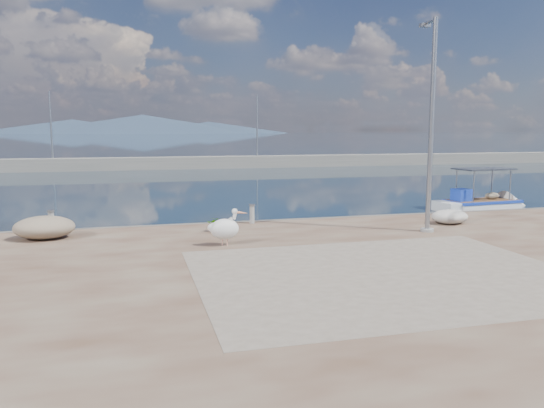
{
  "coord_description": "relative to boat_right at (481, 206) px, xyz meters",
  "views": [
    {
      "loc": [
        -4.77,
        -14.17,
        3.91
      ],
      "look_at": [
        0.0,
        3.8,
        1.3
      ],
      "focal_mm": 35.0,
      "sensor_mm": 36.0,
      "label": 1
    }
  ],
  "objects": [
    {
      "name": "boat_right",
      "position": [
        0.0,
        0.0,
        0.0
      ],
      "size": [
        5.08,
        2.02,
        2.39
      ],
      "rotation": [
        0.0,
        0.0,
        0.08
      ],
      "color": "white",
      "rests_on": "ground"
    },
    {
      "name": "quay",
      "position": [
        -11.87,
        -14.21,
        0.06
      ],
      "size": [
        44.0,
        22.0,
        0.5
      ],
      "primitive_type": "cube",
      "color": "#523323",
      "rests_on": "ground"
    },
    {
      "name": "bollard_near",
      "position": [
        -12.42,
        -3.64,
        0.7
      ],
      "size": [
        0.23,
        0.23,
        0.71
      ],
      "color": "gray",
      "rests_on": "quay"
    },
    {
      "name": "bollard_far",
      "position": [
        -19.3,
        -3.61,
        0.72
      ],
      "size": [
        0.25,
        0.25,
        0.76
      ],
      "color": "gray",
      "rests_on": "quay"
    },
    {
      "name": "net_pile_d",
      "position": [
        -5.45,
        -5.57,
        0.57
      ],
      "size": [
        1.38,
        1.04,
        0.52
      ],
      "primitive_type": "ellipsoid",
      "color": "silver",
      "rests_on": "quay"
    },
    {
      "name": "breakwater",
      "position": [
        -11.87,
        31.79,
        0.42
      ],
      "size": [
        120.0,
        2.2,
        7.5
      ],
      "color": "gray",
      "rests_on": "ground"
    },
    {
      "name": "potted_plant",
      "position": [
        -14.02,
        -4.87,
        0.56
      ],
      "size": [
        0.53,
        0.5,
        0.49
      ],
      "primitive_type": "imported",
      "rotation": [
        0.0,
        0.0,
        -0.32
      ],
      "color": "#33722D",
      "rests_on": "quay"
    },
    {
      "name": "mountains",
      "position": [
        -7.48,
        641.79,
        9.32
      ],
      "size": [
        370.0,
        280.0,
        22.0
      ],
      "color": "#28384C",
      "rests_on": "ground"
    },
    {
      "name": "pelican",
      "position": [
        -14.03,
        -7.15,
        0.84
      ],
      "size": [
        1.18,
        0.72,
        1.12
      ],
      "rotation": [
        0.0,
        0.0,
        -0.25
      ],
      "color": "tan",
      "rests_on": "quay"
    },
    {
      "name": "net_pile_b",
      "position": [
        -19.37,
        -4.68,
        0.67
      ],
      "size": [
        1.86,
        1.44,
        0.72
      ],
      "primitive_type": "ellipsoid",
      "color": "tan",
      "rests_on": "quay"
    },
    {
      "name": "lamp_post",
      "position": [
        -7.04,
        -6.67,
        3.61
      ],
      "size": [
        0.44,
        0.96,
        7.0
      ],
      "color": "gray",
      "rests_on": "quay"
    },
    {
      "name": "ground",
      "position": [
        -11.87,
        -8.21,
        -0.19
      ],
      "size": [
        1400.0,
        1400.0,
        0.0
      ],
      "primitive_type": "plane",
      "color": "#162635",
      "rests_on": "ground"
    },
    {
      "name": "quay_patch",
      "position": [
        -10.87,
        -11.21,
        0.32
      ],
      "size": [
        9.0,
        7.0,
        0.01
      ],
      "primitive_type": "cube",
      "color": "gray",
      "rests_on": "quay"
    }
  ]
}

